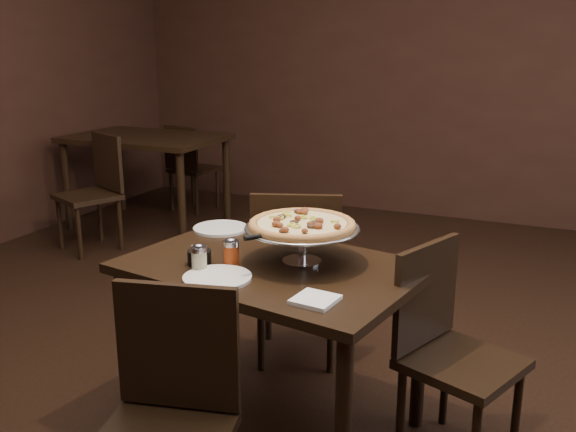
% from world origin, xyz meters
% --- Properties ---
extents(room, '(6.04, 7.04, 2.84)m').
position_xyz_m(room, '(0.06, 0.03, 1.40)').
color(room, black).
rests_on(room, ground).
extents(dining_table, '(1.26, 0.95, 0.71)m').
position_xyz_m(dining_table, '(0.03, -0.10, 0.62)').
color(dining_table, black).
rests_on(dining_table, ground).
extents(background_table, '(1.26, 0.84, 0.79)m').
position_xyz_m(background_table, '(-2.20, 2.15, 0.69)').
color(background_table, black).
rests_on(background_table, ground).
extents(pizza_stand, '(0.46, 0.46, 0.19)m').
position_xyz_m(pizza_stand, '(0.13, -0.03, 0.87)').
color(pizza_stand, silver).
rests_on(pizza_stand, dining_table).
extents(parmesan_shaker, '(0.06, 0.06, 0.11)m').
position_xyz_m(parmesan_shaker, '(-0.19, -0.28, 0.77)').
color(parmesan_shaker, beige).
rests_on(parmesan_shaker, dining_table).
extents(pepper_flake_shaker, '(0.06, 0.06, 0.11)m').
position_xyz_m(pepper_flake_shaker, '(-0.11, -0.18, 0.77)').
color(pepper_flake_shaker, maroon).
rests_on(pepper_flake_shaker, dining_table).
extents(packet_caddy, '(0.09, 0.09, 0.07)m').
position_xyz_m(packet_caddy, '(-0.23, -0.22, 0.74)').
color(packet_caddy, black).
rests_on(packet_caddy, dining_table).
extents(napkin_stack, '(0.15, 0.15, 0.01)m').
position_xyz_m(napkin_stack, '(0.33, -0.39, 0.72)').
color(napkin_stack, white).
rests_on(napkin_stack, dining_table).
extents(plate_left, '(0.26, 0.26, 0.01)m').
position_xyz_m(plate_left, '(-0.39, 0.23, 0.72)').
color(plate_left, white).
rests_on(plate_left, dining_table).
extents(plate_near, '(0.26, 0.26, 0.01)m').
position_xyz_m(plate_near, '(-0.08, -0.34, 0.72)').
color(plate_near, white).
rests_on(plate_near, dining_table).
extents(serving_spatula, '(0.16, 0.16, 0.02)m').
position_xyz_m(serving_spatula, '(0.04, -0.23, 0.86)').
color(serving_spatula, silver).
rests_on(serving_spatula, pizza_stand).
extents(chair_far, '(0.53, 0.53, 0.90)m').
position_xyz_m(chair_far, '(-0.08, 0.43, 0.49)').
color(chair_far, black).
rests_on(chair_far, ground).
extents(chair_near, '(0.48, 0.48, 0.85)m').
position_xyz_m(chair_near, '(0.03, -0.85, 0.47)').
color(chair_near, black).
rests_on(chair_near, ground).
extents(chair_side, '(0.50, 0.50, 0.83)m').
position_xyz_m(chair_side, '(0.72, 0.00, 0.45)').
color(chair_side, black).
rests_on(chair_side, ground).
extents(bg_chair_far, '(0.43, 0.43, 0.81)m').
position_xyz_m(bg_chair_far, '(-2.16, 2.74, 0.44)').
color(bg_chair_far, black).
rests_on(bg_chair_far, ground).
extents(bg_chair_near, '(0.54, 0.54, 0.88)m').
position_xyz_m(bg_chair_near, '(-2.21, 1.50, 0.48)').
color(bg_chair_near, black).
rests_on(bg_chair_near, ground).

